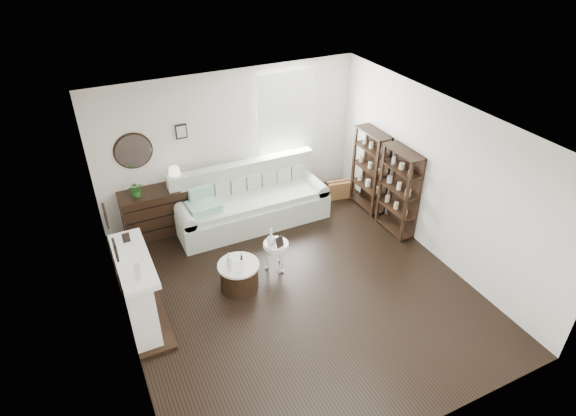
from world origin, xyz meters
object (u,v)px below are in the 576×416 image
sofa (250,204)px  drum_table (239,275)px  pedestal_table (276,245)px  dresser (159,211)px

sofa → drum_table: 1.89m
sofa → drum_table: (-0.87, -1.68, -0.13)m
sofa → pedestal_table: bearing=-95.9°
dresser → pedestal_table: bearing=-52.3°
dresser → pedestal_table: (1.45, -1.88, 0.03)m
drum_table → sofa: bearing=62.6°
dresser → pedestal_table: 2.37m
dresser → drum_table: dresser is taller
sofa → pedestal_table: sofa is taller
sofa → dresser: 1.65m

